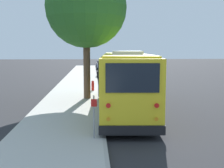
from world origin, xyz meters
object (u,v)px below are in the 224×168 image
object	(u,v)px
shuttle_bus	(125,79)
parked_sedan_gray	(101,64)
sign_post_far	(94,111)
parked_sedan_silver	(110,77)
parked_sedan_maroon	(103,68)
sign_post_near	(94,118)
street_tree	(86,2)
parked_sedan_navy	(103,66)
fire_hydrant	(93,86)
parked_sedan_black	(105,72)

from	to	relation	value
shuttle_bus	parked_sedan_gray	size ratio (longest dim) A/B	2.72
shuttle_bus	sign_post_far	bearing A→B (deg)	158.31
parked_sedan_silver	sign_post_far	world-z (taller)	sign_post_far
parked_sedan_maroon	sign_post_near	distance (m)	32.49
shuttle_bus	sign_post_near	xyz separation A→B (m)	(-5.43, 1.76, -0.90)
street_tree	parked_sedan_maroon	bearing A→B (deg)	-4.85
parked_sedan_gray	sign_post_far	world-z (taller)	sign_post_far
parked_sedan_maroon	parked_sedan_navy	distance (m)	5.58
street_tree	sign_post_far	xyz separation A→B (m)	(-7.12, -0.44, -5.74)
shuttle_bus	fire_hydrant	xyz separation A→B (m)	(6.78, 1.81, -1.26)
sign_post_far	fire_hydrant	world-z (taller)	sign_post_far
parked_sedan_black	shuttle_bus	bearing A→B (deg)	-174.63
parked_sedan_gray	sign_post_near	world-z (taller)	sign_post_near
parked_sedan_black	sign_post_near	distance (m)	25.23
parked_sedan_silver	parked_sedan_gray	world-z (taller)	parked_sedan_silver
street_tree	fire_hydrant	size ratio (longest dim) A/B	11.78
street_tree	sign_post_near	bearing A→B (deg)	-177.16
parked_sedan_silver	parked_sedan_navy	world-z (taller)	parked_sedan_navy
shuttle_bus	parked_sedan_gray	xyz separation A→B (m)	(39.84, 0.17, -1.22)
parked_sedan_silver	parked_sedan_maroon	distance (m)	13.73
parked_sedan_black	sign_post_near	bearing A→B (deg)	-178.82
street_tree	parked_sedan_black	bearing A→B (deg)	-6.58
street_tree	sign_post_near	distance (m)	10.48
parked_sedan_maroon	parked_sedan_gray	xyz separation A→B (m)	(12.83, -0.02, -0.01)
parked_sedan_black	parked_sedan_silver	bearing A→B (deg)	-173.34
parked_sedan_gray	sign_post_far	xyz separation A→B (m)	(-43.58, 1.59, 0.24)
parked_sedan_maroon	street_tree	size ratio (longest dim) A/B	0.45
shuttle_bus	parked_sedan_black	world-z (taller)	shuttle_bus
parked_sedan_maroon	street_tree	world-z (taller)	street_tree
parked_sedan_maroon	fire_hydrant	xyz separation A→B (m)	(-20.24, 1.62, -0.04)
parked_sedan_black	street_tree	world-z (taller)	street_tree
parked_sedan_gray	fire_hydrant	world-z (taller)	parked_sedan_gray
fire_hydrant	street_tree	bearing A→B (deg)	173.56
parked_sedan_gray	sign_post_far	distance (m)	43.61
shuttle_bus	parked_sedan_gray	distance (m)	39.86
shuttle_bus	parked_sedan_gray	world-z (taller)	shuttle_bus
parked_sedan_black	street_tree	bearing A→B (deg)	177.90
parked_sedan_black	parked_sedan_maroon	distance (m)	7.26
parked_sedan_silver	sign_post_near	xyz separation A→B (m)	(-18.72, 1.70, 0.32)
parked_sedan_gray	parked_sedan_black	bearing A→B (deg)	176.67
shuttle_bus	parked_sedan_silver	world-z (taller)	shuttle_bus
parked_sedan_silver	fire_hydrant	world-z (taller)	parked_sedan_silver
parked_sedan_silver	parked_sedan_black	world-z (taller)	parked_sedan_black
parked_sedan_navy	fire_hydrant	xyz separation A→B (m)	(-25.82, 1.67, -0.06)
parked_sedan_black	parked_sedan_maroon	size ratio (longest dim) A/B	1.01
parked_sedan_black	parked_sedan_gray	xyz separation A→B (m)	(20.09, -0.14, -0.01)
parked_sedan_silver	sign_post_far	distance (m)	17.11
parked_sedan_black	fire_hydrant	size ratio (longest dim) A/B	5.38
parked_sedan_navy	street_tree	size ratio (longest dim) A/B	0.49
parked_sedan_maroon	parked_sedan_navy	world-z (taller)	parked_sedan_navy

